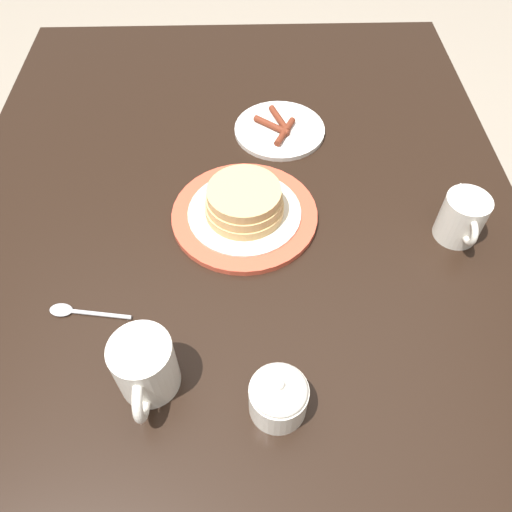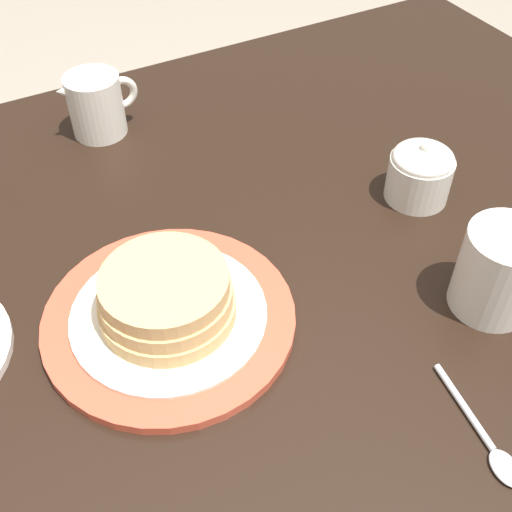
# 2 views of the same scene
# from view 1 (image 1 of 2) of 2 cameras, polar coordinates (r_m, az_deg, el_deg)

# --- Properties ---
(ground_plane) EXTENTS (8.00, 8.00, 0.00)m
(ground_plane) POSITION_cam_1_polar(r_m,az_deg,el_deg) (1.58, -1.14, -15.82)
(ground_plane) COLOR gray
(dining_table) EXTENTS (1.53, 1.09, 0.77)m
(dining_table) POSITION_cam_1_polar(r_m,az_deg,el_deg) (1.00, -1.74, -1.35)
(dining_table) COLOR black
(dining_table) RESTS_ON ground_plane
(pancake_plate) EXTENTS (0.27, 0.27, 0.07)m
(pancake_plate) POSITION_cam_1_polar(r_m,az_deg,el_deg) (0.93, -1.34, 5.52)
(pancake_plate) COLOR #DB5138
(pancake_plate) RESTS_ON dining_table
(side_plate_bacon) EXTENTS (0.20, 0.20, 0.02)m
(side_plate_bacon) POSITION_cam_1_polar(r_m,az_deg,el_deg) (1.13, 2.70, 14.27)
(side_plate_bacon) COLOR silver
(side_plate_bacon) RESTS_ON dining_table
(coffee_mug) EXTENTS (0.12, 0.09, 0.10)m
(coffee_mug) POSITION_cam_1_polar(r_m,az_deg,el_deg) (0.73, -12.59, -12.34)
(coffee_mug) COLOR silver
(coffee_mug) RESTS_ON dining_table
(creamer_pitcher) EXTENTS (0.12, 0.08, 0.10)m
(creamer_pitcher) POSITION_cam_1_polar(r_m,az_deg,el_deg) (0.95, 22.49, 4.19)
(creamer_pitcher) COLOR silver
(creamer_pitcher) RESTS_ON dining_table
(sugar_bowl) EXTENTS (0.08, 0.08, 0.09)m
(sugar_bowl) POSITION_cam_1_polar(r_m,az_deg,el_deg) (0.71, 2.59, -15.71)
(sugar_bowl) COLOR silver
(sugar_bowl) RESTS_ON dining_table
(spoon) EXTENTS (0.04, 0.14, 0.01)m
(spoon) POSITION_cam_1_polar(r_m,az_deg,el_deg) (0.87, -19.84, -5.99)
(spoon) COLOR silver
(spoon) RESTS_ON dining_table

